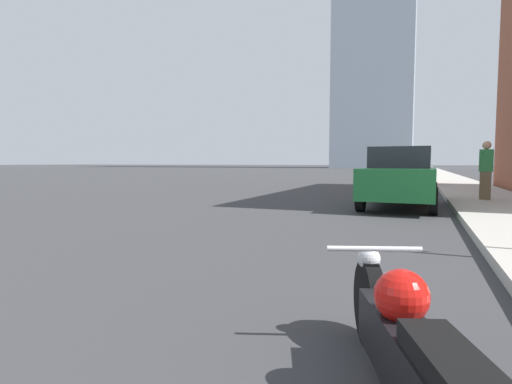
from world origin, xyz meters
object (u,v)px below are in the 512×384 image
parked_car_yellow (412,168)px  motorcycle (419,364)px  parked_car_red (408,171)px  pedestrian (486,169)px  parked_car_green (400,177)px

parked_car_yellow → motorcycle: bearing=-86.7°
parked_car_red → pedestrian: pedestrian is taller
parked_car_green → parked_car_yellow: (-0.06, 24.29, -0.06)m
parked_car_green → parked_car_red: size_ratio=1.06×
motorcycle → pedestrian: (1.84, 11.83, 0.70)m
parked_car_red → pedestrian: size_ratio=2.43×
parked_car_green → pedestrian: bearing=40.0°
parked_car_green → parked_car_red: parked_car_green is taller
motorcycle → parked_car_green: parked_car_green is taller
parked_car_red → pedestrian: 10.00m
motorcycle → parked_car_green: (-0.50, 9.98, 0.50)m
parked_car_red → pedestrian: bearing=-76.9°
motorcycle → pedestrian: bearing=61.8°
motorcycle → parked_car_yellow: parked_car_yellow is taller
parked_car_yellow → pedestrian: 22.57m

